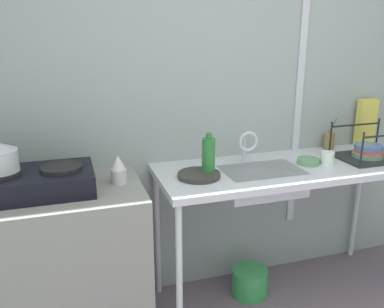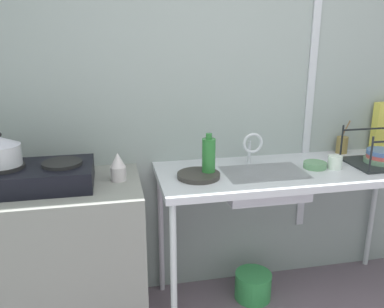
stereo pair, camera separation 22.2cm
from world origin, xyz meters
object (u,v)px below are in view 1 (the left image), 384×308
(small_bowl_on_drainboard, at_px, (308,161))
(cup_by_rack, at_px, (327,158))
(percolator, at_px, (118,169))
(cereal_box, at_px, (366,122))
(stove, at_px, (33,182))
(faucet, at_px, (248,143))
(bucket_on_floor, at_px, (250,282))
(frying_pan, at_px, (199,175))
(utensil_jar, at_px, (329,141))
(sink_basin, at_px, (261,181))
(dish_rack, at_px, (368,152))
(bottle_by_sink, at_px, (208,156))

(small_bowl_on_drainboard, bearing_deg, cup_by_rack, -16.07)
(percolator, xyz_separation_m, cereal_box, (1.80, 0.24, 0.09))
(percolator, height_order, cereal_box, cereal_box)
(stove, bearing_deg, percolator, 1.63)
(faucet, bearing_deg, bucket_on_floor, -68.83)
(percolator, xyz_separation_m, frying_pan, (0.44, -0.05, -0.06))
(utensil_jar, bearing_deg, frying_pan, -165.21)
(sink_basin, distance_m, frying_pan, 0.41)
(stove, distance_m, cup_by_rack, 1.71)
(percolator, distance_m, bucket_on_floor, 1.22)
(sink_basin, distance_m, cereal_box, 1.03)
(frying_pan, bearing_deg, bucket_on_floor, 12.24)
(stove, xyz_separation_m, small_bowl_on_drainboard, (1.60, -0.01, -0.04))
(faucet, height_order, bucket_on_floor, faucet)
(stove, relative_size, utensil_jar, 2.62)
(sink_basin, relative_size, bucket_on_floor, 2.00)
(sink_basin, bearing_deg, utensil_jar, 22.18)
(bucket_on_floor, bearing_deg, sink_basin, -86.45)
(small_bowl_on_drainboard, distance_m, cereal_box, 0.70)
(frying_pan, distance_m, dish_rack, 1.16)
(frying_pan, distance_m, small_bowl_on_drainboard, 0.72)
(cup_by_rack, bearing_deg, bottle_by_sink, 177.86)
(faucet, bearing_deg, cereal_box, 7.89)
(cup_by_rack, relative_size, utensil_jar, 0.37)
(faucet, height_order, utensil_jar, utensil_jar)
(frying_pan, distance_m, bottle_by_sink, 0.12)
(frying_pan, relative_size, cup_by_rack, 2.89)
(utensil_jar, bearing_deg, faucet, -169.47)
(cup_by_rack, relative_size, bucket_on_floor, 0.35)
(utensil_jar, relative_size, bucket_on_floor, 0.96)
(cup_by_rack, bearing_deg, small_bowl_on_drainboard, 163.93)
(small_bowl_on_drainboard, distance_m, utensil_jar, 0.42)
(dish_rack, relative_size, cup_by_rack, 4.76)
(cup_by_rack, bearing_deg, utensil_jar, 52.57)
(frying_pan, xyz_separation_m, bucket_on_floor, (0.39, 0.09, -0.83))
(bottle_by_sink, bearing_deg, utensil_jar, 14.61)
(percolator, relative_size, cup_by_rack, 1.89)
(dish_rack, relative_size, bucket_on_floor, 1.67)
(bottle_by_sink, height_order, bucket_on_floor, bottle_by_sink)
(stove, bearing_deg, cup_by_rack, -1.48)
(bucket_on_floor, bearing_deg, bottle_by_sink, -168.80)
(percolator, relative_size, dish_rack, 0.40)
(small_bowl_on_drainboard, xyz_separation_m, cereal_box, (0.63, 0.27, 0.15))
(faucet, distance_m, small_bowl_on_drainboard, 0.40)
(stove, height_order, sink_basin, stove)
(frying_pan, height_order, utensil_jar, utensil_jar)
(faucet, bearing_deg, frying_pan, -157.66)
(faucet, xyz_separation_m, bucket_on_floor, (0.03, -0.07, -0.95))
(cup_by_rack, height_order, utensil_jar, utensil_jar)
(percolator, xyz_separation_m, faucet, (0.81, 0.10, 0.05))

